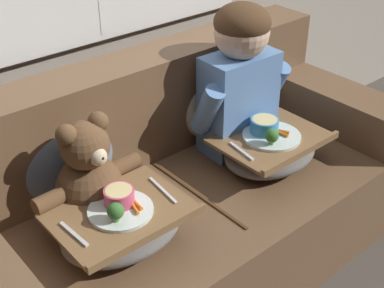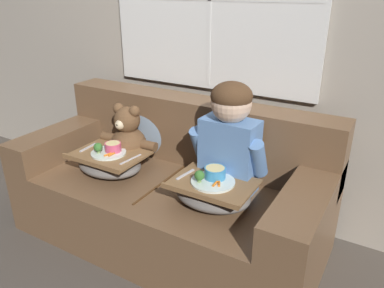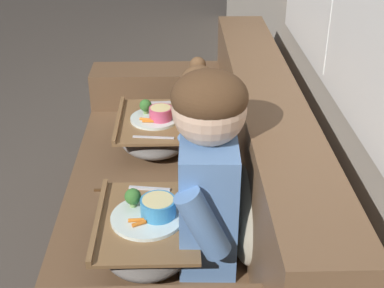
# 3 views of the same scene
# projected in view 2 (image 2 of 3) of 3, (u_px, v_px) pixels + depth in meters

# --- Properties ---
(ground_plane) EXTENTS (14.00, 14.00, 0.00)m
(ground_plane) POSITION_uv_depth(u_px,v_px,m) (169.00, 237.00, 2.42)
(ground_plane) COLOR #4C443D
(wall_back_with_window) EXTENTS (8.00, 0.08, 2.60)m
(wall_back_with_window) POSITION_uv_depth(u_px,v_px,m) (213.00, 19.00, 2.35)
(wall_back_with_window) COLOR #A89E8E
(wall_back_with_window) RESTS_ON ground_plane
(couch) EXTENTS (1.88, 0.87, 0.84)m
(couch) POSITION_uv_depth(u_px,v_px,m) (173.00, 191.00, 2.34)
(couch) COLOR brown
(couch) RESTS_ON ground_plane
(throw_pillow_behind_child) EXTENTS (0.40, 0.19, 0.42)m
(throw_pillow_behind_child) POSITION_uv_depth(u_px,v_px,m) (240.00, 149.00, 2.20)
(throw_pillow_behind_child) COLOR #C1B293
(throw_pillow_behind_child) RESTS_ON couch
(throw_pillow_behind_teddy) EXTENTS (0.39, 0.19, 0.41)m
(throw_pillow_behind_teddy) POSITION_uv_depth(u_px,v_px,m) (142.00, 127.00, 2.54)
(throw_pillow_behind_teddy) COLOR slate
(throw_pillow_behind_teddy) RESTS_ON couch
(child_figure) EXTENTS (0.45, 0.22, 0.63)m
(child_figure) POSITION_uv_depth(u_px,v_px,m) (230.00, 133.00, 2.02)
(child_figure) COLOR #5B84BC
(child_figure) RESTS_ON couch
(teddy_bear) EXTENTS (0.42, 0.29, 0.39)m
(teddy_bear) POSITION_uv_depth(u_px,v_px,m) (128.00, 138.00, 2.42)
(teddy_bear) COLOR brown
(teddy_bear) RESTS_ON couch
(lap_tray_child) EXTENTS (0.43, 0.33, 0.20)m
(lap_tray_child) POSITION_uv_depth(u_px,v_px,m) (212.00, 192.00, 1.98)
(lap_tray_child) COLOR slate
(lap_tray_child) RESTS_ON child_figure
(lap_tray_teddy) EXTENTS (0.44, 0.33, 0.21)m
(lap_tray_teddy) POSITION_uv_depth(u_px,v_px,m) (109.00, 162.00, 2.31)
(lap_tray_teddy) COLOR slate
(lap_tray_teddy) RESTS_ON teddy_bear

